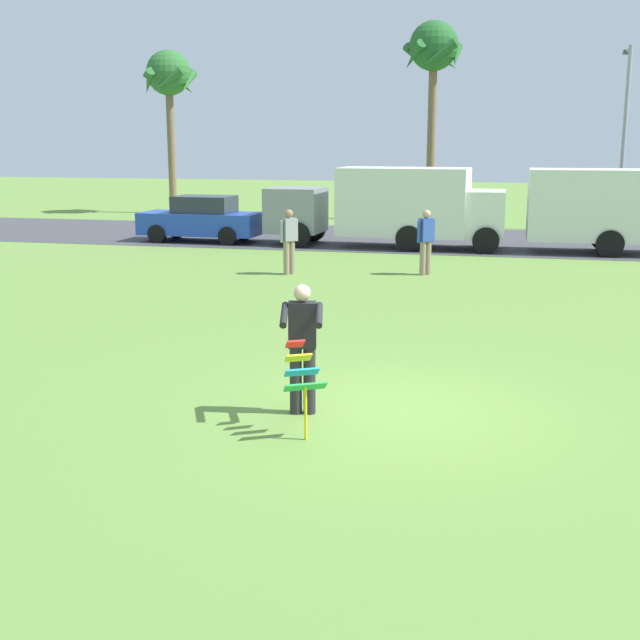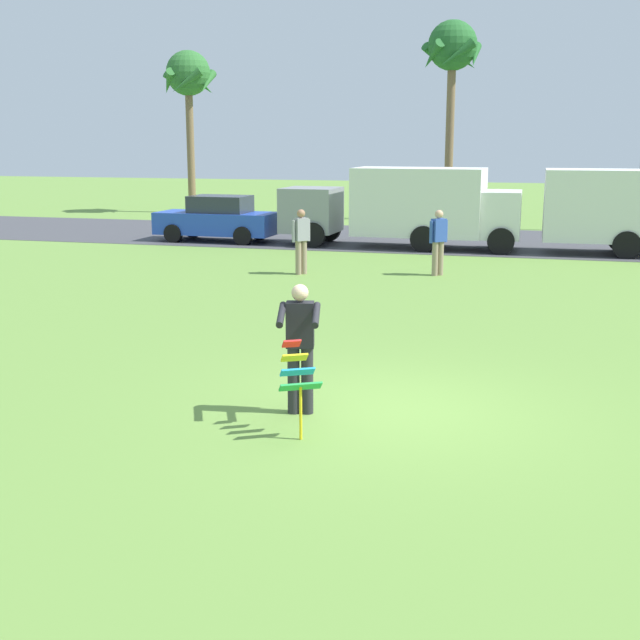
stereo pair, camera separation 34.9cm
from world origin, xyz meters
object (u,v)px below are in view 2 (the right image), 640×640
at_px(parked_car_blue, 218,219).
at_px(palm_tree_left_near, 188,80).
at_px(kite_held, 297,375).
at_px(person_walker_far, 438,240).
at_px(person_kite_flyer, 300,344).
at_px(person_walker_near, 301,239).
at_px(parked_truck_white_box, 586,209).
at_px(palm_tree_right_near, 452,54).
at_px(parked_truck_grey_van, 394,205).

xyz_separation_m(parked_car_blue, palm_tree_left_near, (-5.55, 10.56, 5.50)).
bearing_deg(palm_tree_left_near, kite_held, -64.24).
height_order(palm_tree_left_near, person_walker_far, palm_tree_left_near).
distance_m(person_kite_flyer, person_walker_near, 11.54).
height_order(parked_truck_white_box, person_walker_far, parked_truck_white_box).
height_order(person_kite_flyer, person_walker_far, same).
height_order(palm_tree_right_near, person_walker_far, palm_tree_right_near).
height_order(kite_held, person_walker_near, person_walker_near).
bearing_deg(person_walker_near, palm_tree_left_near, 121.83).
distance_m(person_kite_flyer, palm_tree_right_near, 27.85).
height_order(parked_truck_grey_van, person_walker_near, parked_truck_grey_van).
xyz_separation_m(person_kite_flyer, parked_car_blue, (-8.08, 17.32, -0.18)).
bearing_deg(palm_tree_left_near, parked_car_blue, -62.26).
distance_m(parked_car_blue, person_walker_far, 10.06).
relative_size(palm_tree_left_near, person_walker_far, 4.41).
bearing_deg(person_walker_far, parked_truck_white_box, 54.52).
distance_m(kite_held, person_walker_near, 12.35).
bearing_deg(person_walker_far, palm_tree_right_near, 95.51).
bearing_deg(palm_tree_right_near, palm_tree_left_near, 176.66).
relative_size(parked_car_blue, person_walker_far, 2.46).
height_order(person_kite_flyer, parked_car_blue, person_kite_flyer).
height_order(kite_held, parked_car_blue, parked_car_blue).
distance_m(parked_truck_white_box, person_walker_far, 6.77).
distance_m(parked_car_blue, person_walker_near, 7.92).
bearing_deg(parked_car_blue, person_kite_flyer, -64.98).
relative_size(parked_truck_grey_van, palm_tree_left_near, 0.89).
distance_m(palm_tree_right_near, person_walker_near, 17.32).
bearing_deg(person_walker_near, parked_truck_white_box, 39.88).
relative_size(palm_tree_left_near, palm_tree_right_near, 0.90).
bearing_deg(palm_tree_left_near, palm_tree_right_near, -3.34).
bearing_deg(person_kite_flyer, parked_car_blue, 115.02).
relative_size(parked_truck_white_box, person_walker_near, 3.89).
distance_m(kite_held, parked_truck_white_box, 18.57).
relative_size(palm_tree_right_near, person_walker_far, 4.90).
xyz_separation_m(palm_tree_left_near, person_walker_far, (13.97, -16.05, -5.34)).
bearing_deg(person_walker_near, parked_car_blue, 128.01).
relative_size(person_kite_flyer, parked_truck_grey_van, 0.26).
distance_m(parked_truck_grey_van, palm_tree_right_near, 11.35).
distance_m(parked_car_blue, parked_truck_white_box, 12.36).
bearing_deg(parked_truck_grey_van, person_kite_flyer, -84.00).
bearing_deg(parked_car_blue, parked_truck_white_box, 0.00).
distance_m(palm_tree_right_near, person_walker_far, 16.57).
xyz_separation_m(parked_car_blue, palm_tree_right_near, (6.94, 9.83, 6.28)).
height_order(parked_truck_grey_van, parked_truck_white_box, same).
distance_m(parked_truck_white_box, person_walker_near, 9.74).
relative_size(palm_tree_left_near, person_walker_near, 4.41).
height_order(palm_tree_right_near, person_walker_near, palm_tree_right_near).
distance_m(kite_held, parked_truck_grey_van, 18.23).
xyz_separation_m(parked_truck_white_box, palm_tree_right_near, (-5.40, 9.83, 5.65)).
xyz_separation_m(kite_held, palm_tree_left_near, (-13.83, 28.66, 5.51)).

